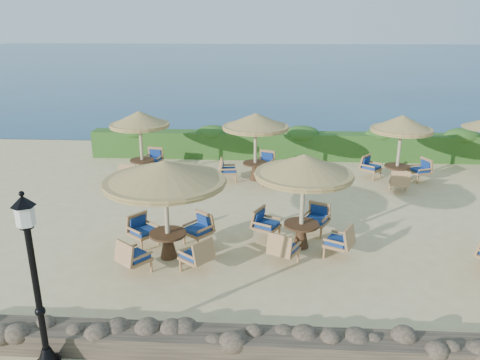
# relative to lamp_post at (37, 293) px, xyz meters

# --- Properties ---
(ground) EXTENTS (120.00, 120.00, 0.00)m
(ground) POSITION_rel_lamp_post_xyz_m (4.80, 6.80, -1.55)
(ground) COLOR beige
(ground) RESTS_ON ground
(sea) EXTENTS (160.00, 160.00, 0.00)m
(sea) POSITION_rel_lamp_post_xyz_m (4.80, 76.80, -1.55)
(sea) COLOR navy
(sea) RESTS_ON ground
(hedge) EXTENTS (18.00, 0.90, 1.20)m
(hedge) POSITION_rel_lamp_post_xyz_m (4.80, 14.00, -0.95)
(hedge) COLOR #224C18
(hedge) RESTS_ON ground
(stone_wall) EXTENTS (15.00, 0.65, 0.44)m
(stone_wall) POSITION_rel_lamp_post_xyz_m (4.80, 0.60, -1.33)
(stone_wall) COLOR brown
(stone_wall) RESTS_ON ground
(lamp_post) EXTENTS (0.44, 0.44, 3.31)m
(lamp_post) POSITION_rel_lamp_post_xyz_m (0.00, 0.00, 0.00)
(lamp_post) COLOR black
(lamp_post) RESTS_ON ground
(cafe_set_0) EXTENTS (3.12, 3.12, 2.65)m
(cafe_set_0) POSITION_rel_lamp_post_xyz_m (1.27, 4.29, 0.35)
(cafe_set_0) COLOR tan
(cafe_set_0) RESTS_ON ground
(cafe_set_1) EXTENTS (2.81, 2.81, 2.65)m
(cafe_set_1) POSITION_rel_lamp_post_xyz_m (4.77, 5.10, 0.22)
(cafe_set_1) COLOR tan
(cafe_set_1) RESTS_ON ground
(cafe_set_3) EXTENTS (2.33, 2.88, 2.65)m
(cafe_set_3) POSITION_rel_lamp_post_xyz_m (-1.18, 10.99, 0.35)
(cafe_set_3) COLOR tan
(cafe_set_3) RESTS_ON ground
(cafe_set_4) EXTENTS (2.72, 2.74, 2.65)m
(cafe_set_4) POSITION_rel_lamp_post_xyz_m (3.33, 10.86, 0.30)
(cafe_set_4) COLOR tan
(cafe_set_4) RESTS_ON ground
(cafe_set_5) EXTENTS (2.74, 2.59, 2.65)m
(cafe_set_5) POSITION_rel_lamp_post_xyz_m (8.75, 10.76, 0.21)
(cafe_set_5) COLOR tan
(cafe_set_5) RESTS_ON ground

